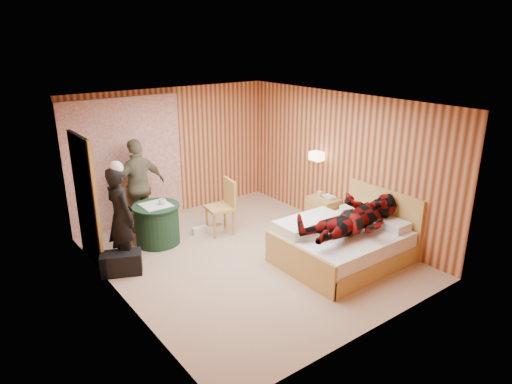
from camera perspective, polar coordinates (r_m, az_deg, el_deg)
floor at (r=7.54m, az=-1.06°, el=-8.04°), size 4.20×5.00×0.01m
ceiling at (r=6.77m, az=-1.19°, el=11.13°), size 4.20×5.00×0.01m
wall_back at (r=9.13m, az=-10.38°, el=4.92°), size 4.20×0.02×2.50m
wall_left at (r=6.15m, az=-17.23°, el=-2.68°), size 0.02×5.00×2.50m
wall_right at (r=8.40m, az=10.60°, el=3.68°), size 0.02×5.00×2.50m
curtain at (r=8.69m, az=-16.03°, el=3.43°), size 2.20×0.08×2.40m
doorway at (r=7.49m, az=-20.52°, el=-0.95°), size 0.06×0.90×2.05m
wall_lamp at (r=8.57m, az=7.61°, el=4.48°), size 0.26×0.24×0.16m
bed at (r=7.41m, az=10.75°, el=-6.34°), size 1.95×1.50×1.03m
nightstand at (r=8.66m, az=8.40°, el=-2.42°), size 0.43×0.58×0.56m
round_table at (r=8.04m, az=-12.24°, el=-3.91°), size 0.80×0.80×0.71m
chair_far at (r=8.52m, az=-14.16°, el=-1.40°), size 0.43×0.43×0.93m
chair_near at (r=8.22m, az=-4.02°, el=-1.28°), size 0.51×0.51×1.00m
duffel_bag at (r=7.26m, az=-16.47°, el=-8.52°), size 0.68×0.54×0.34m
sneaker_left at (r=8.39m, az=-7.02°, el=-4.75°), size 0.30×0.15×0.13m
sneaker_right at (r=8.40m, az=-5.12°, el=-4.65°), size 0.31×0.16×0.13m
woman_standing at (r=7.23m, az=-16.54°, el=-3.07°), size 0.46×0.63×1.62m
man_at_table at (r=8.44m, az=-14.41°, el=0.71°), size 1.04×0.51×1.72m
man_on_bed at (r=7.04m, az=12.54°, el=-2.14°), size 0.86×0.67×1.77m
book_lower at (r=8.53m, az=8.73°, el=-0.76°), size 0.20×0.25×0.02m
book_upper at (r=8.52m, az=8.73°, el=-0.64°), size 0.17×0.23×0.02m
cup_nightstand at (r=8.64m, az=7.89°, el=-0.21°), size 0.12×0.12×0.09m
cup_table at (r=7.89m, az=-11.63°, el=-1.18°), size 0.13×0.13×0.10m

